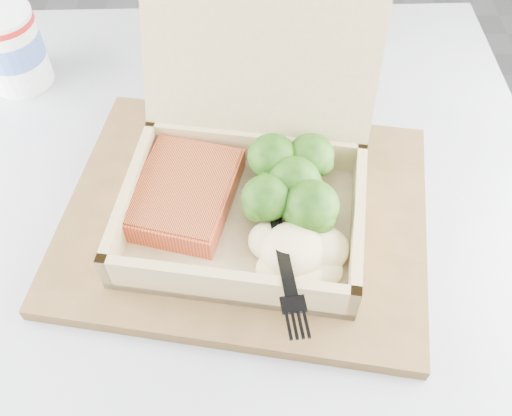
{
  "coord_description": "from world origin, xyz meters",
  "views": [
    {
      "loc": [
        0.54,
        -0.26,
        1.22
      ],
      "look_at": [
        0.55,
        0.08,
        0.77
      ],
      "focal_mm": 40.0,
      "sensor_mm": 36.0,
      "label": 1
    }
  ],
  "objects_px": {
    "takeout_container": "(248,161)",
    "cafe_table": "(209,305)",
    "serving_tray": "(246,215)",
    "paper_cup": "(10,46)"
  },
  "relations": [
    {
      "from": "takeout_container",
      "to": "cafe_table",
      "type": "bearing_deg",
      "value": -146.91
    },
    {
      "from": "cafe_table",
      "to": "takeout_container",
      "type": "bearing_deg",
      "value": 24.4
    },
    {
      "from": "serving_tray",
      "to": "takeout_container",
      "type": "xyz_separation_m",
      "value": [
        0.0,
        0.02,
        0.06
      ]
    },
    {
      "from": "serving_tray",
      "to": "takeout_container",
      "type": "height_order",
      "value": "takeout_container"
    },
    {
      "from": "serving_tray",
      "to": "paper_cup",
      "type": "height_order",
      "value": "paper_cup"
    },
    {
      "from": "cafe_table",
      "to": "serving_tray",
      "type": "relative_size",
      "value": 2.17
    },
    {
      "from": "serving_tray",
      "to": "paper_cup",
      "type": "relative_size",
      "value": 3.72
    },
    {
      "from": "cafe_table",
      "to": "takeout_container",
      "type": "distance_m",
      "value": 0.26
    },
    {
      "from": "serving_tray",
      "to": "takeout_container",
      "type": "bearing_deg",
      "value": 80.38
    },
    {
      "from": "paper_cup",
      "to": "cafe_table",
      "type": "bearing_deg",
      "value": -43.96
    }
  ]
}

